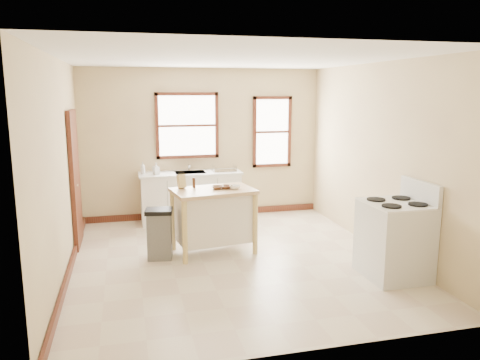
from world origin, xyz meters
name	(u,v)px	position (x,y,z in m)	size (l,w,h in m)	color
floor	(233,260)	(0.00, 0.00, 0.00)	(5.00, 5.00, 0.00)	beige
ceiling	(233,59)	(0.00, 0.00, 2.80)	(5.00, 5.00, 0.00)	white
wall_back	(203,144)	(0.00, 2.50, 1.40)	(4.50, 0.04, 2.80)	beige
wall_left	(60,170)	(-2.25, 0.00, 1.40)	(0.04, 5.00, 2.80)	beige
wall_right	(380,158)	(2.25, 0.00, 1.40)	(0.04, 5.00, 2.80)	beige
window_main	(187,126)	(-0.30, 2.48, 1.75)	(1.17, 0.06, 1.22)	#421A12
window_side	(272,132)	(1.35, 2.48, 1.60)	(0.77, 0.06, 1.37)	#421A12
door_left	(75,178)	(-2.21, 1.30, 1.05)	(0.06, 0.90, 2.10)	#421A12
baseboard_back	(205,213)	(0.00, 2.47, 0.06)	(4.50, 0.04, 0.12)	#421A12
baseboard_left	(70,270)	(-2.22, 0.00, 0.06)	(0.04, 5.00, 0.12)	#421A12
sink_counter	(191,197)	(-0.30, 2.20, 0.46)	(1.86, 0.62, 0.92)	silver
faucet	(189,165)	(-0.30, 2.38, 1.03)	(0.03, 0.03, 0.22)	silver
soap_bottle_a	(143,168)	(-1.15, 2.19, 1.03)	(0.08, 0.08, 0.22)	#B2B2B2
soap_bottle_b	(156,169)	(-0.92, 2.11, 1.02)	(0.09, 0.10, 0.21)	#B2B2B2
dish_rack	(224,169)	(0.32, 2.13, 0.97)	(0.42, 0.32, 0.11)	silver
kitchen_island	(214,221)	(-0.21, 0.41, 0.48)	(1.17, 0.75, 0.96)	tan
knife_block	(181,182)	(-0.65, 0.58, 1.06)	(0.10, 0.10, 0.20)	tan
pepper_grinder	(194,183)	(-0.46, 0.60, 1.03)	(0.04, 0.04, 0.15)	#3D2010
bowl_a	(217,187)	(-0.14, 0.43, 0.98)	(0.18, 0.18, 0.04)	brown
bowl_b	(226,187)	(-0.02, 0.42, 0.98)	(0.18, 0.18, 0.04)	brown
bowl_c	(235,187)	(0.11, 0.36, 0.98)	(0.17, 0.17, 0.05)	white
trash_bin	(160,234)	(-1.01, 0.31, 0.37)	(0.38, 0.32, 0.73)	slate
gas_stove	(395,230)	(1.88, -1.08, 0.63)	(0.79, 0.80, 1.26)	silver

